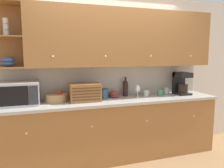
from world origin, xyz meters
TOP-DOWN VIEW (x-y plane):
  - ground_plane at (0.00, 0.00)m, footprint 24.00×24.00m
  - wall_back at (0.00, 0.03)m, footprint 5.77×0.06m
  - counter_unit at (0.00, -0.30)m, footprint 3.39×0.62m
  - backsplash_panel at (0.00, -0.01)m, footprint 3.37×0.01m
  - upper_cabinets at (0.17, -0.19)m, footprint 3.37×0.40m
  - microwave at (-1.35, -0.24)m, footprint 0.53×0.39m
  - fruit_basket at (-0.86, -0.21)m, footprint 0.31×0.31m
  - bread_box at (-0.45, -0.29)m, footprint 0.45×0.27m
  - storage_canister at (-0.13, -0.19)m, footprint 0.13×0.13m
  - bowl_stack_on_counter at (0.07, -0.12)m, footprint 0.19×0.19m
  - wine_bottle at (0.28, -0.09)m, footprint 0.08×0.08m
  - wine_glass at (0.41, -0.28)m, footprint 0.08×0.08m
  - mug at (0.62, -0.18)m, footprint 0.10×0.09m
  - mug_blue_second at (0.84, -0.25)m, footprint 0.11×0.09m
  - mug_patterned_third at (1.05, -0.11)m, footprint 0.10×0.08m
  - coffee_maker at (1.27, -0.23)m, footprint 0.23×0.27m

SIDE VIEW (x-z plane):
  - ground_plane at x=0.00m, z-range 0.00..0.00m
  - counter_unit at x=0.00m, z-range 0.00..0.95m
  - bowl_stack_on_counter at x=0.07m, z-range 0.95..1.04m
  - mug at x=0.62m, z-range 0.95..1.05m
  - mug_blue_second at x=0.84m, z-range 0.95..1.05m
  - mug_patterned_third at x=1.05m, z-range 0.95..1.05m
  - fruit_basket at x=-0.86m, z-range 0.92..1.10m
  - storage_canister at x=-0.13m, z-range 0.95..1.11m
  - bread_box at x=-0.45m, z-range 0.95..1.22m
  - wine_glass at x=0.41m, z-range 0.99..1.19m
  - wine_bottle at x=0.28m, z-range 0.93..1.26m
  - microwave at x=-1.35m, z-range 0.95..1.27m
  - coffee_maker at x=1.27m, z-range 0.95..1.34m
  - backsplash_panel at x=0.00m, z-range 0.95..1.46m
  - wall_back at x=0.00m, z-range 0.00..2.60m
  - upper_cabinets at x=0.17m, z-range 1.46..2.33m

